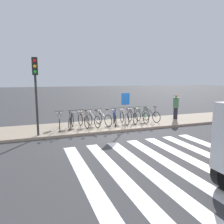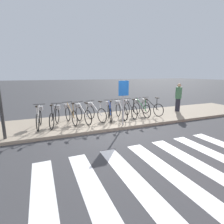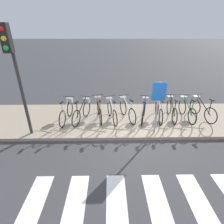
% 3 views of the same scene
% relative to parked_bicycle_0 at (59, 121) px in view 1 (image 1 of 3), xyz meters
% --- Properties ---
extents(ground_plane, '(120.00, 120.00, 0.00)m').
position_rel_parked_bicycle_0_xyz_m(ground_plane, '(2.70, -1.29, -0.54)').
color(ground_plane, '#38383A').
extents(sidewalk, '(17.97, 2.85, 0.12)m').
position_rel_parked_bicycle_0_xyz_m(sidewalk, '(2.70, 0.13, -0.48)').
color(sidewalk, gray).
rests_on(sidewalk, ground_plane).
extents(road_crosswalk, '(5.85, 8.00, 0.01)m').
position_rel_parked_bicycle_0_xyz_m(road_crosswalk, '(2.70, -6.84, -0.54)').
color(road_crosswalk, silver).
rests_on(road_crosswalk, ground_plane).
extents(parked_bicycle_0, '(0.46, 1.53, 0.94)m').
position_rel_parked_bicycle_0_xyz_m(parked_bicycle_0, '(0.00, 0.00, 0.00)').
color(parked_bicycle_0, black).
rests_on(parked_bicycle_0, sidewalk).
extents(parked_bicycle_1, '(0.63, 1.46, 0.94)m').
position_rel_parked_bicycle_0_xyz_m(parked_bicycle_1, '(0.61, 0.01, 0.00)').
color(parked_bicycle_1, black).
rests_on(parked_bicycle_1, sidewalk).
extents(parked_bicycle_2, '(0.46, 1.52, 0.94)m').
position_rel_parked_bicycle_0_xyz_m(parked_bicycle_2, '(1.24, 0.15, 0.00)').
color(parked_bicycle_2, black).
rests_on(parked_bicycle_2, sidewalk).
extents(parked_bicycle_3, '(0.52, 1.50, 0.94)m').
position_rel_parked_bicycle_0_xyz_m(parked_bicycle_3, '(1.74, 0.03, 0.00)').
color(parked_bicycle_3, black).
rests_on(parked_bicycle_3, sidewalk).
extents(parked_bicycle_4, '(0.62, 1.46, 0.94)m').
position_rel_parked_bicycle_0_xyz_m(parked_bicycle_4, '(2.34, 0.13, 0.00)').
color(parked_bicycle_4, black).
rests_on(parked_bicycle_4, sidewalk).
extents(parked_bicycle_5, '(0.56, 1.49, 0.94)m').
position_rel_parked_bicycle_0_xyz_m(parked_bicycle_5, '(3.03, 0.04, 0.00)').
color(parked_bicycle_5, black).
rests_on(parked_bicycle_5, sidewalk).
extents(parked_bicycle_6, '(0.46, 1.53, 0.94)m').
position_rel_parked_bicycle_0_xyz_m(parked_bicycle_6, '(3.62, 0.08, 0.00)').
color(parked_bicycle_6, black).
rests_on(parked_bicycle_6, sidewalk).
extents(parked_bicycle_7, '(0.46, 1.53, 0.94)m').
position_rel_parked_bicycle_0_xyz_m(parked_bicycle_7, '(4.15, 0.15, 0.00)').
color(parked_bicycle_7, black).
rests_on(parked_bicycle_7, sidewalk).
extents(parked_bicycle_8, '(0.46, 1.53, 0.94)m').
position_rel_parked_bicycle_0_xyz_m(parked_bicycle_8, '(4.75, 0.13, 0.00)').
color(parked_bicycle_8, black).
rests_on(parked_bicycle_8, sidewalk).
extents(parked_bicycle_9, '(0.54, 1.50, 0.94)m').
position_rel_parked_bicycle_0_xyz_m(parked_bicycle_9, '(5.37, 0.17, 0.00)').
color(parked_bicycle_9, black).
rests_on(parked_bicycle_9, sidewalk).
extents(pedestrian, '(0.34, 0.34, 1.58)m').
position_rel_parked_bicycle_0_xyz_m(pedestrian, '(7.30, 0.28, 0.40)').
color(pedestrian, '#23232D').
rests_on(pedestrian, sidewalk).
extents(traffic_light, '(0.24, 0.40, 3.46)m').
position_rel_parked_bicycle_0_xyz_m(traffic_light, '(-1.08, -1.05, 2.07)').
color(traffic_light, '#2D2D2D').
rests_on(traffic_light, sidewalk).
extents(sign_post, '(0.44, 0.07, 1.83)m').
position_rel_parked_bicycle_0_xyz_m(sign_post, '(3.23, -1.00, 0.83)').
color(sign_post, '#99999E').
rests_on(sign_post, sidewalk).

